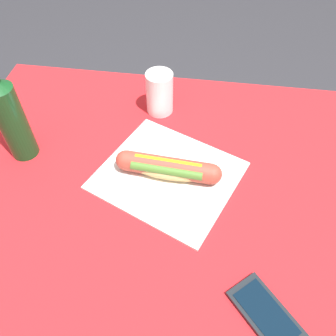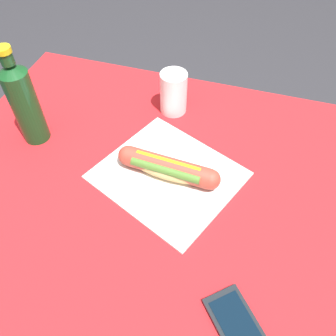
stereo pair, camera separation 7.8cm
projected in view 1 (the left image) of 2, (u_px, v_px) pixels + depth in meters
ground_plane at (161, 302)px, 1.35m from camera, size 6.00×6.00×0.00m
dining_table at (157, 223)px, 0.89m from camera, size 1.04×0.86×0.74m
paper_wrapper at (168, 175)px, 0.81m from camera, size 0.38×0.36×0.01m
hot_dog at (168, 168)px, 0.78m from camera, size 0.25×0.07×0.05m
cell_phone at (266, 314)px, 0.60m from camera, size 0.14×0.15×0.01m
soda_bottle at (10, 118)px, 0.77m from camera, size 0.06×0.06×0.25m
drinking_cup at (160, 93)px, 0.92m from camera, size 0.07×0.07×0.12m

